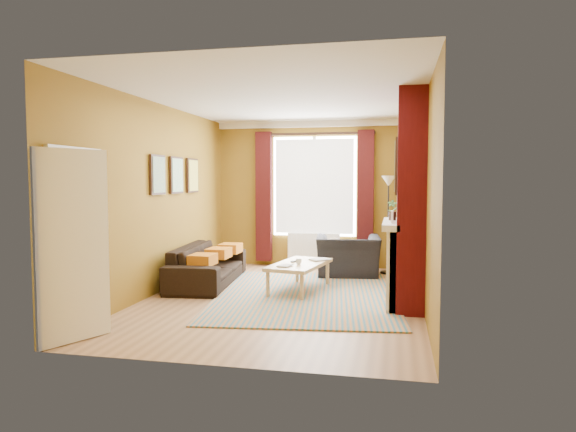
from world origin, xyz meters
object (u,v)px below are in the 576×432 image
(armchair, at_px, (348,256))
(floor_lamp, at_px, (388,196))
(wicker_stool, at_px, (330,259))
(coffee_table, at_px, (299,266))
(sofa, at_px, (208,265))

(armchair, height_order, floor_lamp, floor_lamp)
(floor_lamp, bearing_deg, wicker_stool, 172.70)
(coffee_table, xyz_separation_m, floor_lamp, (1.28, 1.79, 1.00))
(wicker_stool, bearing_deg, armchair, -54.96)
(sofa, height_order, wicker_stool, sofa)
(armchair, distance_m, wicker_stool, 0.70)
(sofa, distance_m, coffee_table, 1.57)
(armchair, bearing_deg, coffee_table, 59.46)
(sofa, height_order, armchair, armchair)
(sofa, height_order, coffee_table, sofa)
(wicker_stool, relative_size, floor_lamp, 0.23)
(armchair, relative_size, wicker_stool, 2.67)
(floor_lamp, bearing_deg, sofa, -151.20)
(coffee_table, bearing_deg, floor_lamp, 64.65)
(armchair, bearing_deg, sofa, 21.10)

